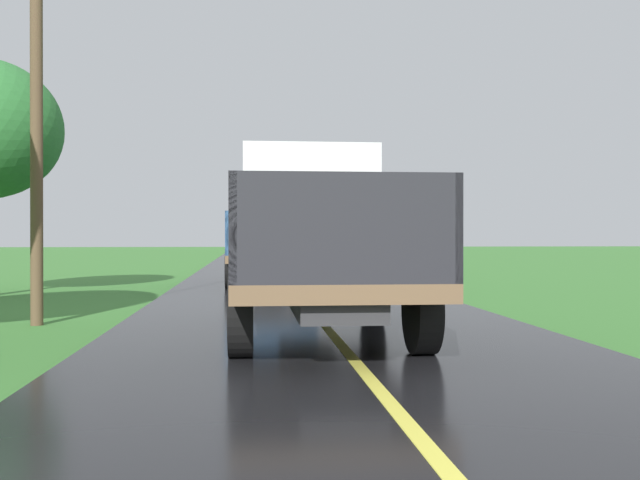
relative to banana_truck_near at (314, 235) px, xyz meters
The scene contains 3 objects.
banana_truck_near is the anchor object (origin of this frame).
banana_truck_far 10.82m from the banana_truck_near, 92.14° to the left, with size 2.38×5.81×2.80m.
utility_pole_roadside 5.42m from the banana_truck_near, 162.23° to the left, with size 2.15×0.20×7.93m.
Camera 1 is at (-1.14, -1.47, 1.45)m, focal length 40.60 mm.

